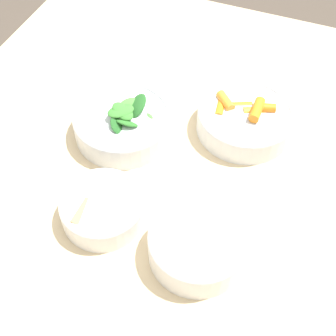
# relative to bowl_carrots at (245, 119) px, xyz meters

# --- Properties ---
(ground_plane) EXTENTS (10.00, 10.00, 0.00)m
(ground_plane) POSITION_rel_bowl_carrots_xyz_m (0.12, -0.11, -0.79)
(ground_plane) COLOR #4C4238
(dining_table) EXTENTS (1.05, 0.97, 0.76)m
(dining_table) POSITION_rel_bowl_carrots_xyz_m (0.12, -0.11, -0.14)
(dining_table) COLOR beige
(dining_table) RESTS_ON ground_plane
(bowl_carrots) EXTENTS (0.19, 0.19, 0.07)m
(bowl_carrots) POSITION_rel_bowl_carrots_xyz_m (0.00, 0.00, 0.00)
(bowl_carrots) COLOR silver
(bowl_carrots) RESTS_ON dining_table
(bowl_greens) EXTENTS (0.19, 0.19, 0.07)m
(bowl_greens) POSITION_rel_bowl_carrots_xyz_m (0.10, -0.22, 0.00)
(bowl_greens) COLOR silver
(bowl_greens) RESTS_ON dining_table
(bowl_beans_hotdog) EXTENTS (0.16, 0.16, 0.06)m
(bowl_beans_hotdog) POSITION_rel_bowl_carrots_xyz_m (0.30, 0.01, -0.00)
(bowl_beans_hotdog) COLOR white
(bowl_beans_hotdog) RESTS_ON dining_table
(bowl_cookies) EXTENTS (0.14, 0.14, 0.05)m
(bowl_cookies) POSITION_rel_bowl_carrots_xyz_m (0.29, -0.16, -0.00)
(bowl_cookies) COLOR white
(bowl_cookies) RESTS_ON dining_table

